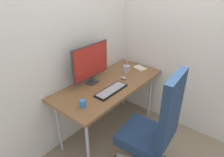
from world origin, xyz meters
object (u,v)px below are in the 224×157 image
office_chair (155,128)px  monitor (91,62)px  keyboard (111,90)px  desk_clamp_accessory (83,104)px  mouse (123,78)px  pen_holder (126,69)px  notebook (140,68)px

office_chair → monitor: (0.09, 0.93, 0.42)m
keyboard → desk_clamp_accessory: (-0.42, 0.02, 0.03)m
mouse → office_chair: bearing=-115.9°
keyboard → pen_holder: pen_holder is taller
mouse → notebook: 0.40m
office_chair → mouse: bearing=58.9°
pen_holder → notebook: (0.21, -0.09, -0.04)m
pen_holder → notebook: bearing=-23.4°
keyboard → pen_holder: 0.54m
notebook → desk_clamp_accessory: (-1.15, -0.05, 0.03)m
monitor → keyboard: bearing=-92.0°
monitor → office_chair: bearing=-95.5°
keyboard → notebook: bearing=5.5°
office_chair → monitor: monitor is taller
office_chair → desk_clamp_accessory: 0.74m
office_chair → monitor: bearing=84.5°
desk_clamp_accessory → monitor: bearing=34.3°
notebook → keyboard: bearing=-157.3°
office_chair → keyboard: (0.08, 0.61, 0.16)m
office_chair → notebook: bearing=40.0°
pen_holder → notebook: size_ratio=1.05×
mouse → notebook: bearing=5.4°
monitor → notebook: monitor is taller
pen_holder → desk_clamp_accessory: size_ratio=2.34×
notebook → mouse: bearing=-162.7°
office_chair → keyboard: 0.63m
office_chair → pen_holder: size_ratio=6.48×
monitor → pen_holder: (0.51, -0.16, -0.22)m
mouse → desk_clamp_accessory: 0.75m
monitor → mouse: bearing=-38.0°
mouse → keyboard: bearing=-162.9°
office_chair → pen_holder: 0.99m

